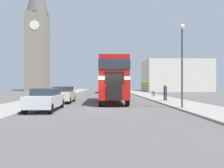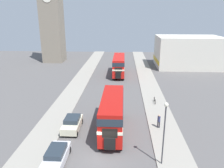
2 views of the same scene
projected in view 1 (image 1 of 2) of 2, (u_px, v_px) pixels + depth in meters
The scene contains 12 objects.
ground_plane at pixel (105, 108), 15.86m from camera, with size 120.00×120.00×0.00m, color #565454.
sidewalk_right at pixel (196, 107), 16.13m from camera, with size 3.50×120.00×0.12m.
sidewalk_left at pixel (11, 108), 15.58m from camera, with size 3.50×120.00×0.12m.
double_decker_bus at pixel (112, 77), 20.90m from camera, with size 2.44×9.33×4.04m.
bus_distant at pixel (108, 81), 45.19m from camera, with size 2.44×10.11×4.11m.
car_parked_near at pixel (46, 99), 14.52m from camera, with size 1.72×4.34×1.48m.
car_parked_mid at pixel (63, 94), 20.66m from camera, with size 1.83×3.93×1.54m.
pedestrian_walking at pixel (165, 91), 21.85m from camera, with size 0.33×0.33×1.66m.
bicycle_on_pavement at pixel (153, 94), 29.50m from camera, with size 0.05×1.76×0.78m.
street_lamp at pixel (182, 53), 15.33m from camera, with size 0.36×0.36×5.86m.
church_tower at pixel (38, 27), 58.06m from camera, with size 5.61×5.61×33.46m.
shop_building_block at pixel (175, 76), 54.51m from camera, with size 15.48×10.42×7.63m.
Camera 1 is at (-0.12, -15.87, 1.76)m, focal length 35.00 mm.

